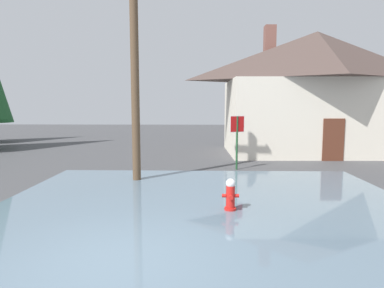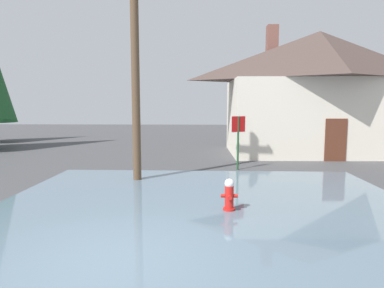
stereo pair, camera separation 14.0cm
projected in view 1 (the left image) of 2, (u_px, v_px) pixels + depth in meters
name	position (u px, v px, depth m)	size (l,w,h in m)	color
ground_plane	(117.00, 265.00, 5.60)	(80.00, 80.00, 0.10)	#424244
flood_puddle	(206.00, 210.00, 8.33)	(10.98, 9.90, 0.04)	slate
fire_hydrant	(230.00, 195.00, 8.25)	(0.42, 0.36, 0.83)	red
utility_pole	(135.00, 54.00, 11.19)	(1.60, 0.28, 8.27)	brown
stop_sign_far	(237.00, 132.00, 13.53)	(0.60, 0.31, 2.19)	#1E4C28
house	(315.00, 91.00, 18.05)	(10.09, 5.86, 7.00)	silver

